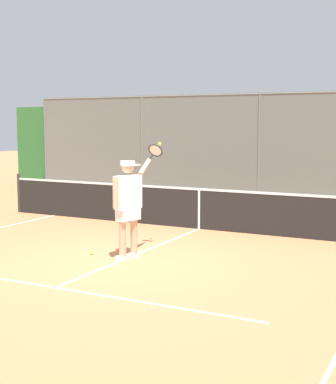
% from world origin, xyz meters
% --- Properties ---
extents(ground_plane, '(60.00, 60.00, 0.00)m').
position_xyz_m(ground_plane, '(0.00, 0.00, 0.00)').
color(ground_plane, '#C67A4C').
extents(court_line_markings, '(8.57, 9.71, 0.01)m').
position_xyz_m(court_line_markings, '(0.00, 2.13, 0.00)').
color(court_line_markings, white).
rests_on(court_line_markings, ground).
extents(fence_backdrop, '(19.12, 1.37, 3.36)m').
position_xyz_m(fence_backdrop, '(0.00, -8.51, 1.52)').
color(fence_backdrop, slate).
rests_on(fence_backdrop, ground).
extents(tennis_net, '(11.00, 0.09, 1.07)m').
position_xyz_m(tennis_net, '(0.00, -3.54, 0.49)').
color(tennis_net, '#2D2D2D').
rests_on(tennis_net, ground).
extents(tennis_player, '(0.39, 1.47, 2.09)m').
position_xyz_m(tennis_player, '(-0.04, -0.29, 1.07)').
color(tennis_player, silver).
rests_on(tennis_player, ground).
extents(tennis_ball_near_baseline, '(0.07, 0.07, 0.07)m').
position_xyz_m(tennis_ball_near_baseline, '(0.75, -0.23, 0.03)').
color(tennis_ball_near_baseline, '#D6E042').
rests_on(tennis_ball_near_baseline, ground).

